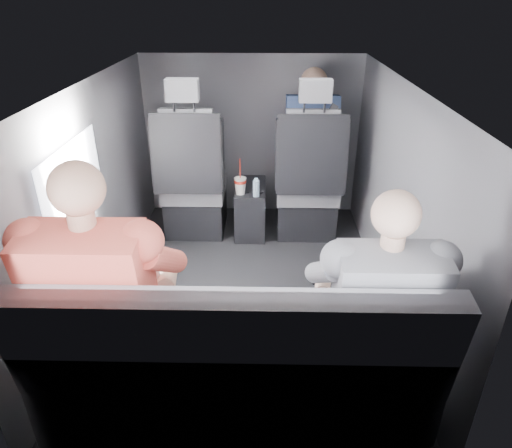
{
  "coord_description": "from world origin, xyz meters",
  "views": [
    {
      "loc": [
        0.12,
        -2.48,
        1.81
      ],
      "look_at": [
        0.06,
        -0.05,
        0.54
      ],
      "focal_mm": 32.0,
      "sensor_mm": 36.0,
      "label": 1
    }
  ],
  "objects_px": {
    "passenger_rear_left": "(110,300)",
    "soda_cup": "(240,185)",
    "front_seat_left": "(194,187)",
    "center_console": "(251,209)",
    "water_bottle": "(256,188)",
    "passenger_rear_right": "(373,310)",
    "laptop_white": "(130,285)",
    "rear_bench": "(236,381)",
    "front_seat_right": "(307,188)",
    "passenger_front_right": "(311,135)",
    "laptop_black": "(354,280)"
  },
  "relations": [
    {
      "from": "passenger_rear_left",
      "to": "soda_cup",
      "type": "bearing_deg",
      "value": 75.15
    },
    {
      "from": "front_seat_left",
      "to": "center_console",
      "type": "relative_size",
      "value": 2.64
    },
    {
      "from": "water_bottle",
      "to": "passenger_rear_right",
      "type": "bearing_deg",
      "value": -72.53
    },
    {
      "from": "laptop_white",
      "to": "rear_bench",
      "type": "bearing_deg",
      "value": -26.23
    },
    {
      "from": "front_seat_right",
      "to": "laptop_white",
      "type": "bearing_deg",
      "value": -119.05
    },
    {
      "from": "center_console",
      "to": "rear_bench",
      "type": "height_order",
      "value": "rear_bench"
    },
    {
      "from": "passenger_front_right",
      "to": "soda_cup",
      "type": "bearing_deg",
      "value": -146.13
    },
    {
      "from": "center_console",
      "to": "rear_bench",
      "type": "relative_size",
      "value": 0.3
    },
    {
      "from": "front_seat_right",
      "to": "laptop_white",
      "type": "relative_size",
      "value": 3.64
    },
    {
      "from": "front_seat_right",
      "to": "water_bottle",
      "type": "relative_size",
      "value": 8.74
    },
    {
      "from": "soda_cup",
      "to": "passenger_rear_left",
      "type": "xyz_separation_m",
      "value": [
        -0.45,
        -1.69,
        0.19
      ]
    },
    {
      "from": "center_console",
      "to": "laptop_black",
      "type": "bearing_deg",
      "value": -72.29
    },
    {
      "from": "center_console",
      "to": "laptop_black",
      "type": "relative_size",
      "value": 1.22
    },
    {
      "from": "center_console",
      "to": "passenger_rear_left",
      "type": "height_order",
      "value": "passenger_rear_left"
    },
    {
      "from": "front_seat_right",
      "to": "front_seat_left",
      "type": "bearing_deg",
      "value": 180.0
    },
    {
      "from": "laptop_black",
      "to": "passenger_rear_right",
      "type": "xyz_separation_m",
      "value": [
        0.05,
        -0.21,
        -0.01
      ]
    },
    {
      "from": "passenger_rear_left",
      "to": "rear_bench",
      "type": "bearing_deg",
      "value": -10.23
    },
    {
      "from": "center_console",
      "to": "passenger_rear_right",
      "type": "relative_size",
      "value": 0.4
    },
    {
      "from": "water_bottle",
      "to": "laptop_black",
      "type": "distance_m",
      "value": 1.53
    },
    {
      "from": "front_seat_left",
      "to": "center_console",
      "type": "distance_m",
      "value": 0.49
    },
    {
      "from": "front_seat_right",
      "to": "laptop_white",
      "type": "xyz_separation_m",
      "value": [
        -0.93,
        -1.67,
        0.23
      ]
    },
    {
      "from": "front_seat_right",
      "to": "rear_bench",
      "type": "xyz_separation_m",
      "value": [
        -0.45,
        -1.9,
        -0.09
      ]
    },
    {
      "from": "front_seat_left",
      "to": "passenger_rear_right",
      "type": "relative_size",
      "value": 1.05
    },
    {
      "from": "soda_cup",
      "to": "laptop_black",
      "type": "height_order",
      "value": "laptop_black"
    },
    {
      "from": "front_seat_left",
      "to": "center_console",
      "type": "bearing_deg",
      "value": 5.07
    },
    {
      "from": "laptop_black",
      "to": "soda_cup",
      "type": "bearing_deg",
      "value": 111.84
    },
    {
      "from": "rear_bench",
      "to": "passenger_rear_left",
      "type": "relative_size",
      "value": 1.23
    },
    {
      "from": "laptop_white",
      "to": "laptop_black",
      "type": "height_order",
      "value": "laptop_white"
    },
    {
      "from": "front_seat_right",
      "to": "passenger_rear_right",
      "type": "relative_size",
      "value": 1.05
    },
    {
      "from": "passenger_front_right",
      "to": "laptop_white",
      "type": "bearing_deg",
      "value": -116.44
    },
    {
      "from": "front_seat_left",
      "to": "passenger_rear_right",
      "type": "height_order",
      "value": "front_seat_left"
    },
    {
      "from": "laptop_white",
      "to": "passenger_rear_right",
      "type": "relative_size",
      "value": 0.29
    },
    {
      "from": "rear_bench",
      "to": "passenger_front_right",
      "type": "bearing_deg",
      "value": 77.44
    },
    {
      "from": "front_seat_left",
      "to": "laptop_white",
      "type": "height_order",
      "value": "front_seat_left"
    },
    {
      "from": "water_bottle",
      "to": "passenger_rear_left",
      "type": "xyz_separation_m",
      "value": [
        -0.57,
        -1.65,
        0.19
      ]
    },
    {
      "from": "center_console",
      "to": "soda_cup",
      "type": "xyz_separation_m",
      "value": [
        -0.07,
        -0.15,
        0.27
      ]
    },
    {
      "from": "passenger_rear_right",
      "to": "passenger_front_right",
      "type": "xyz_separation_m",
      "value": [
        -0.09,
        2.06,
        0.14
      ]
    },
    {
      "from": "front_seat_left",
      "to": "rear_bench",
      "type": "relative_size",
      "value": 0.79
    },
    {
      "from": "front_seat_right",
      "to": "passenger_rear_left",
      "type": "distance_m",
      "value": 2.07
    },
    {
      "from": "soda_cup",
      "to": "front_seat_left",
      "type": "bearing_deg",
      "value": 163.32
    },
    {
      "from": "laptop_black",
      "to": "water_bottle",
      "type": "bearing_deg",
      "value": 108.19
    },
    {
      "from": "front_seat_right",
      "to": "water_bottle",
      "type": "distance_m",
      "value": 0.44
    },
    {
      "from": "front_seat_right",
      "to": "passenger_front_right",
      "type": "distance_m",
      "value": 0.44
    },
    {
      "from": "rear_bench",
      "to": "laptop_black",
      "type": "relative_size",
      "value": 4.06
    },
    {
      "from": "rear_bench",
      "to": "water_bottle",
      "type": "height_order",
      "value": "rear_bench"
    },
    {
      "from": "water_bottle",
      "to": "center_console",
      "type": "bearing_deg",
      "value": 104.1
    },
    {
      "from": "front_seat_right",
      "to": "center_console",
      "type": "height_order",
      "value": "front_seat_right"
    },
    {
      "from": "water_bottle",
      "to": "laptop_white",
      "type": "bearing_deg",
      "value": -109.18
    },
    {
      "from": "front_seat_right",
      "to": "center_console",
      "type": "bearing_deg",
      "value": 174.93
    },
    {
      "from": "center_console",
      "to": "rear_bench",
      "type": "xyz_separation_m",
      "value": [
        -0.0,
        -1.94,
        0.11
      ]
    }
  ]
}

